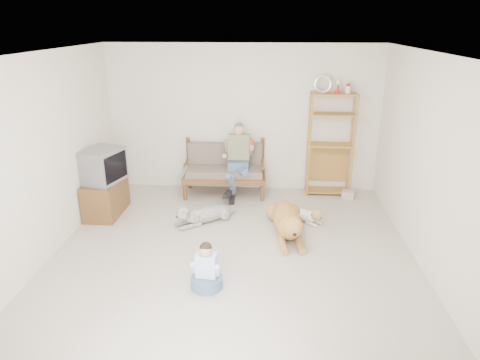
# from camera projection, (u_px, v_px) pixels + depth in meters

# --- Properties ---
(floor) EXTENTS (5.50, 5.50, 0.00)m
(floor) POSITION_uv_depth(u_px,v_px,m) (232.00, 261.00, 5.80)
(floor) COLOR beige
(floor) RESTS_ON ground
(ceiling) EXTENTS (5.50, 5.50, 0.00)m
(ceiling) POSITION_uv_depth(u_px,v_px,m) (230.00, 54.00, 4.85)
(ceiling) COLOR white
(ceiling) RESTS_ON ground
(wall_back) EXTENTS (5.00, 0.00, 5.00)m
(wall_back) POSITION_uv_depth(u_px,v_px,m) (243.00, 119.00, 7.90)
(wall_back) COLOR beige
(wall_back) RESTS_ON ground
(wall_front) EXTENTS (5.00, 0.00, 5.00)m
(wall_front) POSITION_uv_depth(u_px,v_px,m) (196.00, 304.00, 2.76)
(wall_front) COLOR beige
(wall_front) RESTS_ON ground
(wall_left) EXTENTS (0.00, 5.50, 5.50)m
(wall_left) POSITION_uv_depth(u_px,v_px,m) (37.00, 163.00, 5.47)
(wall_left) COLOR beige
(wall_left) RESTS_ON ground
(wall_right) EXTENTS (0.00, 5.50, 5.50)m
(wall_right) POSITION_uv_depth(u_px,v_px,m) (436.00, 171.00, 5.18)
(wall_right) COLOR beige
(wall_right) RESTS_ON ground
(loveseat) EXTENTS (1.52, 0.75, 0.95)m
(loveseat) POSITION_uv_depth(u_px,v_px,m) (225.00, 168.00, 7.93)
(loveseat) COLOR brown
(loveseat) RESTS_ON ground
(man) EXTENTS (0.51, 0.73, 1.19)m
(man) POSITION_uv_depth(u_px,v_px,m) (237.00, 165.00, 7.67)
(man) COLOR slate
(man) RESTS_ON loveseat
(etagere) EXTENTS (0.83, 0.37, 2.18)m
(etagere) POSITION_uv_depth(u_px,v_px,m) (330.00, 144.00, 7.75)
(etagere) COLOR #A27533
(etagere) RESTS_ON ground
(book_stack) EXTENTS (0.26, 0.22, 0.14)m
(book_stack) POSITION_uv_depth(u_px,v_px,m) (348.00, 195.00, 7.81)
(book_stack) COLOR beige
(book_stack) RESTS_ON ground
(tv_stand) EXTENTS (0.52, 0.91, 0.60)m
(tv_stand) POSITION_uv_depth(u_px,v_px,m) (105.00, 197.00, 7.13)
(tv_stand) COLOR brown
(tv_stand) RESTS_ON ground
(crt_tv) EXTENTS (0.68, 0.77, 0.54)m
(crt_tv) POSITION_uv_depth(u_px,v_px,m) (103.00, 165.00, 6.89)
(crt_tv) COLOR slate
(crt_tv) RESTS_ON tv_stand
(wall_outlet) EXTENTS (0.12, 0.02, 0.08)m
(wall_outlet) POSITION_uv_depth(u_px,v_px,m) (179.00, 171.00, 8.32)
(wall_outlet) COLOR white
(wall_outlet) RESTS_ON ground
(golden_retriever) EXTENTS (0.53, 1.69, 0.51)m
(golden_retriever) POSITION_uv_depth(u_px,v_px,m) (288.00, 221.00, 6.47)
(golden_retriever) COLOR #C08342
(golden_retriever) RESTS_ON ground
(shaggy_dog) EXTENTS (0.97, 0.78, 0.35)m
(shaggy_dog) POSITION_uv_depth(u_px,v_px,m) (203.00, 215.00, 6.85)
(shaggy_dog) COLOR white
(shaggy_dog) RESTS_ON ground
(terrier) EXTENTS (0.58, 0.53, 0.27)m
(terrier) POSITION_uv_depth(u_px,v_px,m) (307.00, 215.00, 6.89)
(terrier) COLOR white
(terrier) RESTS_ON ground
(child) EXTENTS (0.39, 0.39, 0.61)m
(child) POSITION_uv_depth(u_px,v_px,m) (207.00, 271.00, 5.16)
(child) COLOR slate
(child) RESTS_ON ground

